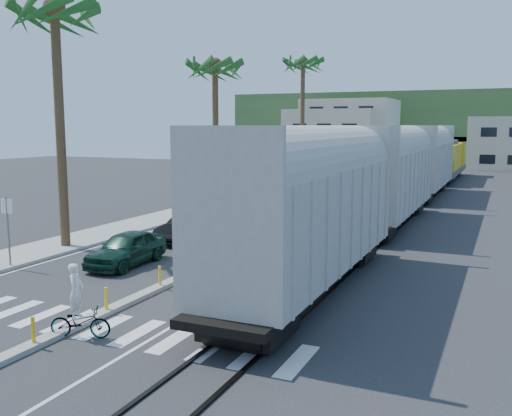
% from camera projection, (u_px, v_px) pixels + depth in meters
% --- Properties ---
extents(ground, '(140.00, 140.00, 0.00)m').
position_uv_depth(ground, '(126.00, 305.00, 18.76)').
color(ground, '#28282B').
rests_on(ground, ground).
extents(sidewalk, '(3.00, 90.00, 0.15)m').
position_uv_depth(sidewalk, '(232.00, 200.00, 44.77)').
color(sidewalk, gray).
rests_on(sidewalk, ground).
extents(rails, '(1.56, 100.00, 0.06)m').
position_uv_depth(rails, '(414.00, 205.00, 42.06)').
color(rails, black).
rests_on(rails, ground).
extents(median, '(0.45, 60.00, 0.85)m').
position_uv_depth(median, '(315.00, 215.00, 36.79)').
color(median, gray).
rests_on(median, ground).
extents(crosswalk, '(14.00, 2.20, 0.01)m').
position_uv_depth(crosswalk, '(85.00, 324.00, 16.95)').
color(crosswalk, silver).
rests_on(crosswalk, ground).
extents(lane_markings, '(9.42, 90.00, 0.01)m').
position_uv_depth(lane_markings, '(309.00, 205.00, 42.23)').
color(lane_markings, silver).
rests_on(lane_markings, ground).
extents(freight_train, '(3.00, 60.94, 5.85)m').
position_uv_depth(freight_train, '(408.00, 169.00, 38.57)').
color(freight_train, '#A19F94').
rests_on(freight_train, ground).
extents(palm_trees, '(3.50, 37.20, 13.75)m').
position_uv_depth(palm_trees, '(222.00, 56.00, 40.99)').
color(palm_trees, brown).
rests_on(palm_trees, ground).
extents(street_sign, '(0.60, 0.08, 3.00)m').
position_uv_depth(street_sign, '(8.00, 221.00, 23.22)').
color(street_sign, slate).
rests_on(street_sign, ground).
extents(buildings, '(38.00, 27.00, 10.00)m').
position_uv_depth(buildings, '(382.00, 135.00, 85.51)').
color(buildings, '#C0B399').
rests_on(buildings, ground).
extents(hillside, '(80.00, 20.00, 12.00)m').
position_uv_depth(hillside, '(447.00, 125.00, 108.33)').
color(hillside, '#385628').
rests_on(hillside, ground).
extents(car_lead, '(1.95, 4.36, 1.45)m').
position_uv_depth(car_lead, '(127.00, 248.00, 23.95)').
color(car_lead, '#103225').
rests_on(car_lead, ground).
extents(car_second, '(2.14, 4.56, 1.43)m').
position_uv_depth(car_second, '(189.00, 227.00, 29.01)').
color(car_second, black).
rests_on(car_second, ground).
extents(car_third, '(2.20, 4.76, 1.34)m').
position_uv_depth(car_third, '(253.00, 210.00, 35.17)').
color(car_third, black).
rests_on(car_third, ground).
extents(car_rear, '(2.30, 4.87, 1.34)m').
position_uv_depth(car_rear, '(268.00, 202.00, 38.73)').
color(car_rear, '#A1A3A6').
rests_on(car_rear, ground).
extents(cyclist, '(1.69, 2.08, 2.10)m').
position_uv_depth(cyclist, '(79.00, 315.00, 15.78)').
color(cyclist, '#9EA0A5').
rests_on(cyclist, ground).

